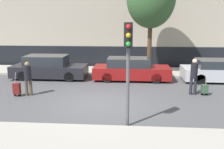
% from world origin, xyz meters
% --- Properties ---
extents(ground_plane, '(80.00, 80.00, 0.00)m').
position_xyz_m(ground_plane, '(0.00, 0.00, 0.00)').
color(ground_plane, '#4C4C4F').
extents(sidewalk_near, '(28.00, 2.50, 0.12)m').
position_xyz_m(sidewalk_near, '(0.00, -3.75, 0.06)').
color(sidewalk_near, '#A39E93').
rests_on(sidewalk_near, ground_plane).
extents(sidewalk_far, '(28.00, 3.00, 0.12)m').
position_xyz_m(sidewalk_far, '(0.00, 7.00, 0.06)').
color(sidewalk_far, '#A39E93').
rests_on(sidewalk_far, ground_plane).
extents(parked_car_0, '(4.65, 1.84, 1.46)m').
position_xyz_m(parked_car_0, '(-3.81, 4.74, 0.68)').
color(parked_car_0, black).
rests_on(parked_car_0, ground_plane).
extents(parked_car_1, '(4.66, 1.78, 1.38)m').
position_xyz_m(parked_car_1, '(1.37, 4.69, 0.65)').
color(parked_car_1, maroon).
rests_on(parked_car_1, ground_plane).
extents(parked_car_2, '(4.59, 1.89, 1.32)m').
position_xyz_m(parked_car_2, '(6.76, 4.73, 0.63)').
color(parked_car_2, '#B7BABF').
rests_on(parked_car_2, ground_plane).
extents(pedestrian_left, '(0.34, 0.34, 1.68)m').
position_xyz_m(pedestrian_left, '(-3.60, 1.00, 0.95)').
color(pedestrian_left, '#4C4233').
rests_on(pedestrian_left, ground_plane).
extents(trolley_left, '(0.34, 0.29, 1.20)m').
position_xyz_m(trolley_left, '(-4.12, 0.83, 0.39)').
color(trolley_left, maroon).
rests_on(trolley_left, ground_plane).
extents(pedestrian_right, '(0.35, 0.34, 1.80)m').
position_xyz_m(pedestrian_right, '(4.46, 1.78, 1.03)').
color(pedestrian_right, '#23232D').
rests_on(pedestrian_right, ground_plane).
extents(trolley_right, '(0.34, 0.29, 1.07)m').
position_xyz_m(trolley_right, '(5.00, 1.71, 0.32)').
color(trolley_right, '#335138').
rests_on(trolley_right, ground_plane).
extents(traffic_light, '(0.28, 0.47, 3.56)m').
position_xyz_m(traffic_light, '(1.28, -2.36, 2.55)').
color(traffic_light, '#515154').
rests_on(traffic_light, ground_plane).
extents(parked_bicycle, '(1.77, 0.06, 0.96)m').
position_xyz_m(parked_bicycle, '(1.07, 6.89, 0.49)').
color(parked_bicycle, black).
rests_on(parked_bicycle, sidewalk_far).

